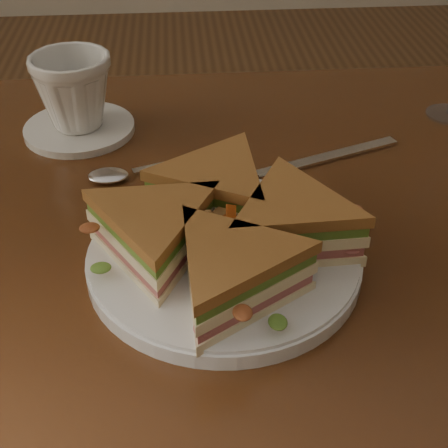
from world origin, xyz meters
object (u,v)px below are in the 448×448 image
object	(u,v)px
plate	(224,258)
knife	(318,160)
coffee_cup	(74,92)
table	(220,292)
spoon	(127,173)
sandwich_wedges	(224,228)
saucer	(80,128)

from	to	relation	value
plate	knife	distance (m)	0.23
coffee_cup	table	bearing A→B (deg)	-70.37
spoon	coffee_cup	distance (m)	0.14
sandwich_wedges	coffee_cup	distance (m)	0.33
plate	saucer	bearing A→B (deg)	120.76
plate	saucer	world-z (taller)	plate
table	coffee_cup	bearing A→B (deg)	127.81
table	sandwich_wedges	world-z (taller)	sandwich_wedges
plate	saucer	xyz separation A→B (m)	(-0.17, 0.29, -0.00)
table	saucer	xyz separation A→B (m)	(-0.17, 0.22, 0.10)
saucer	plate	bearing A→B (deg)	-59.24
sandwich_wedges	saucer	bearing A→B (deg)	120.76
sandwich_wedges	table	bearing A→B (deg)	89.08
spoon	knife	world-z (taller)	spoon
plate	coffee_cup	size ratio (longest dim) A/B	2.59
table	knife	size ratio (longest dim) A/B	5.82
table	saucer	size ratio (longest dim) A/B	8.22
table	coffee_cup	world-z (taller)	coffee_cup
knife	coffee_cup	bearing A→B (deg)	141.10
spoon	saucer	distance (m)	0.13
plate	sandwich_wedges	distance (m)	0.04
table	coffee_cup	size ratio (longest dim) A/B	11.60
spoon	saucer	size ratio (longest dim) A/B	1.21
sandwich_wedges	coffee_cup	xyz separation A→B (m)	(-0.17, 0.29, 0.01)
spoon	table	bearing A→B (deg)	-64.90
table	spoon	world-z (taller)	spoon
table	plate	world-z (taller)	plate
table	coffee_cup	xyz separation A→B (m)	(-0.17, 0.22, 0.16)
table	sandwich_wedges	bearing A→B (deg)	-90.92
saucer	sandwich_wedges	bearing A→B (deg)	-59.24
spoon	coffee_cup	world-z (taller)	coffee_cup
spoon	knife	xyz separation A→B (m)	(0.23, 0.01, -0.00)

